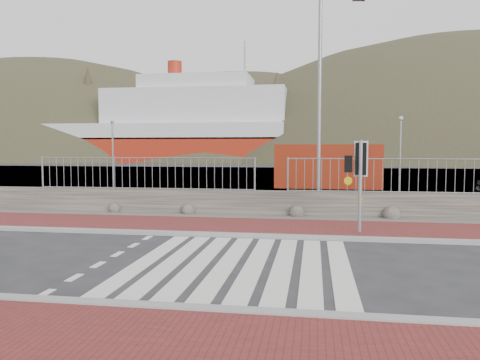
% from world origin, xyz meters
% --- Properties ---
extents(ground, '(220.00, 220.00, 0.00)m').
position_xyz_m(ground, '(0.00, 0.00, 0.00)').
color(ground, '#28282B').
rests_on(ground, ground).
extents(sidewalk_far, '(40.00, 3.00, 0.08)m').
position_xyz_m(sidewalk_far, '(0.00, 4.50, 0.04)').
color(sidewalk_far, maroon).
rests_on(sidewalk_far, ground).
extents(kerb_near, '(40.00, 0.25, 0.12)m').
position_xyz_m(kerb_near, '(0.00, -3.00, 0.05)').
color(kerb_near, gray).
rests_on(kerb_near, ground).
extents(kerb_far, '(40.00, 0.25, 0.12)m').
position_xyz_m(kerb_far, '(0.00, 3.00, 0.05)').
color(kerb_far, gray).
rests_on(kerb_far, ground).
extents(zebra_crossing, '(4.62, 5.60, 0.01)m').
position_xyz_m(zebra_crossing, '(-0.00, 0.00, 0.01)').
color(zebra_crossing, silver).
rests_on(zebra_crossing, ground).
extents(gravel_strip, '(40.00, 1.50, 0.06)m').
position_xyz_m(gravel_strip, '(0.00, 6.50, 0.03)').
color(gravel_strip, '#59544C').
rests_on(gravel_strip, ground).
extents(stone_wall, '(40.00, 0.60, 0.90)m').
position_xyz_m(stone_wall, '(0.00, 7.30, 0.45)').
color(stone_wall, '#454039').
rests_on(stone_wall, ground).
extents(railing, '(18.07, 0.07, 1.22)m').
position_xyz_m(railing, '(0.00, 7.15, 1.82)').
color(railing, gray).
rests_on(railing, stone_wall).
extents(quay, '(120.00, 40.00, 0.50)m').
position_xyz_m(quay, '(0.00, 27.90, 0.00)').
color(quay, '#4C4C4F').
rests_on(quay, ground).
extents(water, '(220.00, 50.00, 0.05)m').
position_xyz_m(water, '(0.00, 62.90, 0.00)').
color(water, '#3F4C54').
rests_on(water, ground).
extents(ferry, '(50.00, 16.00, 20.00)m').
position_xyz_m(ferry, '(-24.65, 67.90, 5.36)').
color(ferry, maroon).
rests_on(ferry, ground).
extents(hills_backdrop, '(254.00, 90.00, 100.00)m').
position_xyz_m(hills_backdrop, '(6.74, 87.90, -23.05)').
color(hills_backdrop, '#303721').
rests_on(hills_backdrop, ground).
extents(traffic_signal_far, '(0.66, 0.29, 2.71)m').
position_xyz_m(traffic_signal_far, '(2.80, 3.90, 1.96)').
color(traffic_signal_far, gray).
rests_on(traffic_signal_far, ground).
extents(streetlight, '(1.71, 0.44, 8.07)m').
position_xyz_m(streetlight, '(1.84, 8.12, 4.54)').
color(streetlight, gray).
rests_on(streetlight, ground).
extents(shipping_container, '(6.51, 2.91, 2.67)m').
position_xyz_m(shipping_container, '(2.39, 19.85, 1.34)').
color(shipping_container, maroon).
rests_on(shipping_container, ground).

